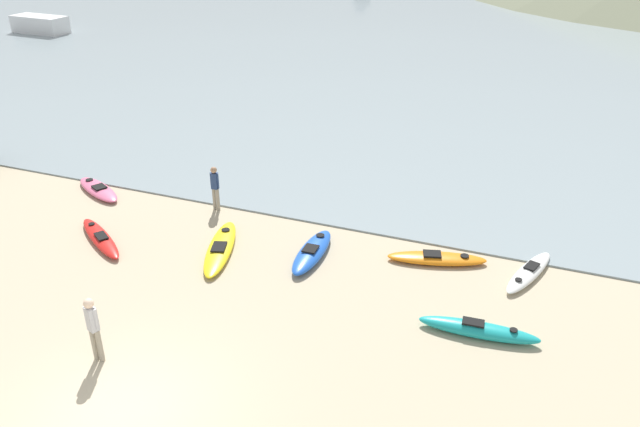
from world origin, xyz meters
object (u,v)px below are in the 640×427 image
Objects in this scene: kayak_on_sand_3 at (98,189)px; kayak_on_sand_4 at (529,272)px; kayak_on_sand_2 at (100,238)px; moored_boat_0 at (40,24)px; kayak_on_sand_1 at (478,330)px; person_near_foreground at (93,326)px; kayak_on_sand_5 at (312,252)px; kayak_on_sand_0 at (220,248)px; person_near_waterline at (215,185)px; kayak_on_sand_6 at (437,258)px.

kayak_on_sand_4 is at bearing -0.42° from kayak_on_sand_3.
moored_boat_0 is (-26.76, 26.09, 0.59)m from kayak_on_sand_2.
moored_boat_0 is at bearing 135.73° from kayak_on_sand_2.
kayak_on_sand_3 is 33.48m from moored_boat_0.
kayak_on_sand_1 is at bearing -106.00° from kayak_on_sand_4.
person_near_foreground is (6.25, -7.72, 0.87)m from kayak_on_sand_3.
kayak_on_sand_3 is 9.33m from kayak_on_sand_5.
person_near_foreground is at bearing -115.18° from kayak_on_sand_5.
moored_boat_0 is (-38.84, 26.56, 0.54)m from kayak_on_sand_1.
moored_boat_0 is (-30.50, 30.80, -0.28)m from person_near_foreground.
kayak_on_sand_0 is 3.09m from person_near_waterline.
moored_boat_0 reaches higher than kayak_on_sand_6.
kayak_on_sand_5 is (-6.33, -1.30, 0.04)m from kayak_on_sand_4.
kayak_on_sand_5 reaches higher than kayak_on_sand_6.
kayak_on_sand_4 is 6.47m from kayak_on_sand_5.
kayak_on_sand_5 is 7.02m from person_near_foreground.
kayak_on_sand_1 is at bearing -2.22° from kayak_on_sand_2.
kayak_on_sand_1 is at bearing -21.56° from person_near_waterline.
person_near_waterline is at bearing 4.34° from kayak_on_sand_3.
kayak_on_sand_0 is at bearing -164.91° from kayak_on_sand_5.
kayak_on_sand_2 is 1.03× the size of kayak_on_sand_4.
person_near_waterline is at bearing 99.83° from person_near_foreground.
moored_boat_0 is at bearing 145.64° from kayak_on_sand_1.
kayak_on_sand_4 is 46.07m from moored_boat_0.
kayak_on_sand_4 is at bearing 12.65° from kayak_on_sand_0.
kayak_on_sand_3 is 1.62× the size of person_near_foreground.
kayak_on_sand_2 is at bearing 128.46° from person_near_foreground.
kayak_on_sand_4 is 1.01× the size of kayak_on_sand_5.
person_near_foreground reaches higher than kayak_on_sand_1.
kayak_on_sand_2 is 37.38m from moored_boat_0.
kayak_on_sand_3 is 0.92× the size of kayak_on_sand_6.
kayak_on_sand_4 is at bearing -2.59° from person_near_waterline.
kayak_on_sand_2 is 6.90m from kayak_on_sand_5.
person_near_waterline is (-10.70, 0.48, 0.81)m from kayak_on_sand_4.
person_near_waterline is at bearing 174.98° from kayak_on_sand_6.
moored_boat_0 is (-24.25, 23.08, 0.59)m from kayak_on_sand_3.
kayak_on_sand_1 is at bearing -61.35° from kayak_on_sand_6.
person_near_waterline reaches higher than kayak_on_sand_5.
kayak_on_sand_1 is 0.65× the size of moored_boat_0.
kayak_on_sand_2 is 13.36m from kayak_on_sand_4.
person_near_waterline is 36.92m from moored_boat_0.
kayak_on_sand_5 is (2.79, 0.75, 0.05)m from kayak_on_sand_0.
kayak_on_sand_3 is 12.88m from kayak_on_sand_6.
kayak_on_sand_1 is 1.08× the size of kayak_on_sand_5.
kayak_on_sand_4 is (9.13, 2.05, 0.00)m from kayak_on_sand_0.
kayak_on_sand_5 is at bearing -168.44° from kayak_on_sand_4.
kayak_on_sand_6 is (-2.68, -0.22, 0.01)m from kayak_on_sand_4.
person_near_waterline reaches higher than kayak_on_sand_4.
kayak_on_sand_6 is at bearing 14.47° from kayak_on_sand_2.
person_near_waterline reaches higher than kayak_on_sand_1.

